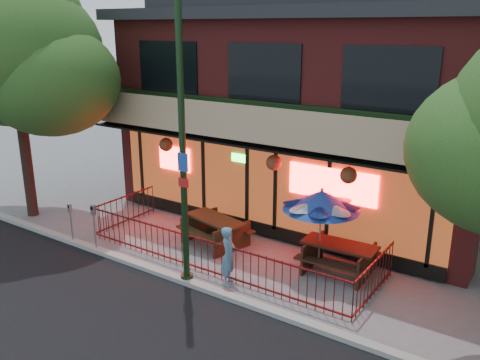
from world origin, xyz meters
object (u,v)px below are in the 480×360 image
object	(u,v)px
picnic_table_left	(215,227)
patio_umbrella	(322,200)
street_light	(183,162)
picnic_table_right	(339,254)
parking_meter_far	(71,217)
parking_meter_near	(94,220)
street_tree_left	(15,45)
pedestrian	(229,256)

from	to	relation	value
picnic_table_left	patio_umbrella	world-z (taller)	patio_umbrella
street_light	picnic_table_left	size ratio (longest dim) A/B	3.15
picnic_table_right	parking_meter_far	bearing A→B (deg)	-159.82
parking_meter_near	parking_meter_far	distance (m)	1.06
street_tree_left	patio_umbrella	bearing A→B (deg)	9.85
street_light	picnic_table_right	size ratio (longest dim) A/B	3.52
picnic_table_right	parking_meter_near	bearing A→B (deg)	-156.80
street_light	parking_meter_near	world-z (taller)	street_light
patio_umbrella	parking_meter_far	world-z (taller)	patio_umbrella
street_tree_left	picnic_table_left	size ratio (longest dim) A/B	3.62
picnic_table_right	patio_umbrella	xyz separation A→B (m)	(-0.52, -0.12, 1.41)
street_light	street_tree_left	world-z (taller)	street_tree_left
street_tree_left	patio_umbrella	size ratio (longest dim) A/B	3.52
pedestrian	street_light	bearing A→B (deg)	98.55
parking_meter_near	parking_meter_far	bearing A→B (deg)	180.00
street_light	patio_umbrella	world-z (taller)	street_light
picnic_table_left	picnic_table_right	xyz separation A→B (m)	(3.79, 0.35, -0.00)
patio_umbrella	pedestrian	size ratio (longest dim) A/B	1.49
patio_umbrella	parking_meter_near	xyz separation A→B (m)	(-5.80, -2.59, -0.99)
patio_umbrella	parking_meter_near	size ratio (longest dim) A/B	1.61
picnic_table_left	parking_meter_far	size ratio (longest dim) A/B	1.78
picnic_table_right	pedestrian	world-z (taller)	pedestrian
patio_umbrella	street_light	bearing A→B (deg)	-134.48
pedestrian	parking_meter_near	distance (m)	4.33
patio_umbrella	pedestrian	world-z (taller)	patio_umbrella
picnic_table_left	parking_meter_far	bearing A→B (deg)	-146.62
street_tree_left	picnic_table_left	world-z (taller)	street_tree_left
street_tree_left	parking_meter_near	size ratio (longest dim) A/B	5.65
parking_meter_near	street_light	bearing A→B (deg)	1.33
street_light	picnic_table_left	world-z (taller)	street_light
parking_meter_far	street_tree_left	bearing A→B (deg)	164.28
street_light	pedestrian	distance (m)	2.61
picnic_table_right	parking_meter_far	distance (m)	7.86
street_light	picnic_table_right	world-z (taller)	street_light
street_tree_left	parking_meter_far	size ratio (longest dim) A/B	6.45
picnic_table_left	picnic_table_right	bearing A→B (deg)	5.28
street_light	patio_umbrella	distance (m)	3.72
patio_umbrella	parking_meter_near	bearing A→B (deg)	-155.94
picnic_table_left	parking_meter_far	world-z (taller)	parking_meter_far
parking_meter_far	patio_umbrella	bearing A→B (deg)	20.71
street_light	parking_meter_far	size ratio (longest dim) A/B	5.61
street_tree_left	pedestrian	world-z (taller)	street_tree_left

